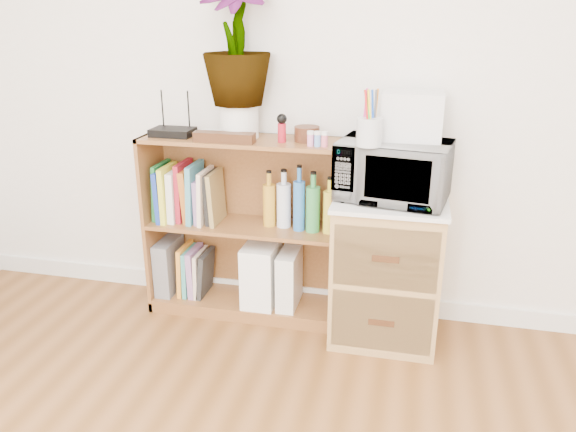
% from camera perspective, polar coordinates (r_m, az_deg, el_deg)
% --- Properties ---
extents(skirting_board, '(4.00, 0.02, 0.10)m').
position_cam_1_polar(skirting_board, '(3.15, 2.54, -8.10)').
color(skirting_board, white).
rests_on(skirting_board, ground).
extents(bookshelf, '(1.00, 0.30, 0.95)m').
position_cam_1_polar(bookshelf, '(2.92, -4.60, -1.26)').
color(bookshelf, brown).
rests_on(bookshelf, ground).
extents(wicker_unit, '(0.50, 0.45, 0.70)m').
position_cam_1_polar(wicker_unit, '(2.78, 9.97, -5.46)').
color(wicker_unit, '#9E7542').
rests_on(wicker_unit, ground).
extents(microwave, '(0.54, 0.41, 0.27)m').
position_cam_1_polar(microwave, '(2.60, 10.63, 4.55)').
color(microwave, white).
rests_on(microwave, wicker_unit).
extents(pen_cup, '(0.11, 0.11, 0.12)m').
position_cam_1_polar(pen_cup, '(2.45, 8.24, 8.46)').
color(pen_cup, silver).
rests_on(pen_cup, microwave).
extents(small_appliance, '(0.27, 0.22, 0.21)m').
position_cam_1_polar(small_appliance, '(2.61, 12.48, 9.95)').
color(small_appliance, silver).
rests_on(small_appliance, microwave).
extents(router, '(0.21, 0.14, 0.04)m').
position_cam_1_polar(router, '(2.88, -11.62, 8.35)').
color(router, black).
rests_on(router, bookshelf).
extents(white_bowl, '(0.13, 0.13, 0.03)m').
position_cam_1_polar(white_bowl, '(2.81, -8.23, 8.17)').
color(white_bowl, silver).
rests_on(white_bowl, bookshelf).
extents(plant_pot, '(0.19, 0.19, 0.16)m').
position_cam_1_polar(plant_pot, '(2.79, -4.98, 9.58)').
color(plant_pot, silver).
rests_on(plant_pot, bookshelf).
extents(potted_plant, '(0.34, 0.34, 0.60)m').
position_cam_1_polar(potted_plant, '(2.75, -5.23, 17.41)').
color(potted_plant, '#2E7535').
rests_on(potted_plant, plant_pot).
extents(trinket_box, '(0.29, 0.07, 0.05)m').
position_cam_1_polar(trinket_box, '(2.70, -6.48, 7.95)').
color(trinket_box, '#38200F').
rests_on(trinket_box, bookshelf).
extents(kokeshi_doll, '(0.04, 0.04, 0.09)m').
position_cam_1_polar(kokeshi_doll, '(2.68, -0.63, 8.44)').
color(kokeshi_doll, '#AA1425').
rests_on(kokeshi_doll, bookshelf).
extents(wooden_bowl, '(0.12, 0.12, 0.07)m').
position_cam_1_polar(wooden_bowl, '(2.70, 1.93, 8.34)').
color(wooden_bowl, '#3A1C0F').
rests_on(wooden_bowl, bookshelf).
extents(paint_jars, '(0.11, 0.04, 0.05)m').
position_cam_1_polar(paint_jars, '(2.60, 3.01, 7.65)').
color(paint_jars, pink).
rests_on(paint_jars, bookshelf).
extents(file_box, '(0.09, 0.24, 0.30)m').
position_cam_1_polar(file_box, '(3.17, -11.96, -4.92)').
color(file_box, slate).
rests_on(file_box, bookshelf).
extents(magazine_holder_left, '(0.10, 0.26, 0.33)m').
position_cam_1_polar(magazine_holder_left, '(2.99, -3.29, -5.72)').
color(magazine_holder_left, white).
rests_on(magazine_holder_left, bookshelf).
extents(magazine_holder_mid, '(0.10, 0.26, 0.33)m').
position_cam_1_polar(magazine_holder_mid, '(2.97, -2.11, -5.84)').
color(magazine_holder_mid, white).
rests_on(magazine_holder_mid, bookshelf).
extents(magazine_holder_right, '(0.10, 0.24, 0.30)m').
position_cam_1_polar(magazine_holder_right, '(2.96, 0.13, -6.32)').
color(magazine_holder_right, white).
rests_on(magazine_holder_right, bookshelf).
extents(cookbooks, '(0.35, 0.20, 0.31)m').
position_cam_1_polar(cookbooks, '(2.97, -10.16, 2.18)').
color(cookbooks, '#1D6D2E').
rests_on(cookbooks, bookshelf).
extents(liquor_bottles, '(0.38, 0.07, 0.32)m').
position_cam_1_polar(liquor_bottles, '(2.79, 1.04, 1.52)').
color(liquor_bottles, gold).
rests_on(liquor_bottles, bookshelf).
extents(lower_books, '(0.16, 0.19, 0.28)m').
position_cam_1_polar(lower_books, '(3.12, -9.39, -5.54)').
color(lower_books, orange).
rests_on(lower_books, bookshelf).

